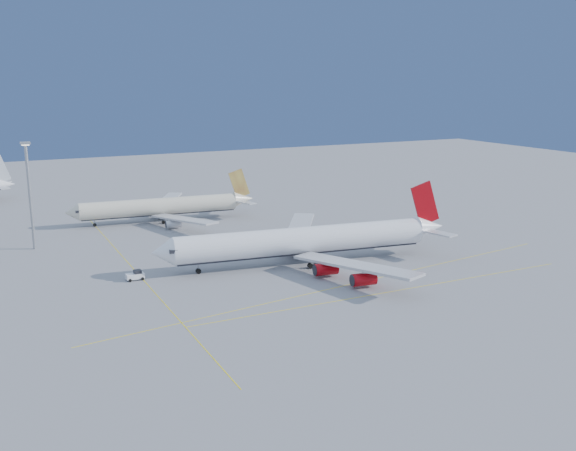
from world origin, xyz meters
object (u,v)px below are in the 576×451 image
at_px(airliner_virgin, 309,240).
at_px(pushback_tug, 136,275).
at_px(light_mast, 29,187).
at_px(airliner_etihad, 164,206).

relative_size(airliner_virgin, pushback_tug, 18.90).
relative_size(pushback_tug, light_mast, 0.14).
distance_m(airliner_etihad, pushback_tug, 59.42).
relative_size(airliner_virgin, airliner_etihad, 1.27).
relative_size(airliner_etihad, pushback_tug, 14.87).
bearing_deg(light_mast, airliner_etihad, 24.20).
distance_m(airliner_virgin, pushback_tug, 40.71).
bearing_deg(airliner_etihad, pushback_tug, -106.39).
xyz_separation_m(airliner_virgin, airliner_etihad, (-18.32, 60.13, -0.88)).
distance_m(airliner_virgin, airliner_etihad, 62.87).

